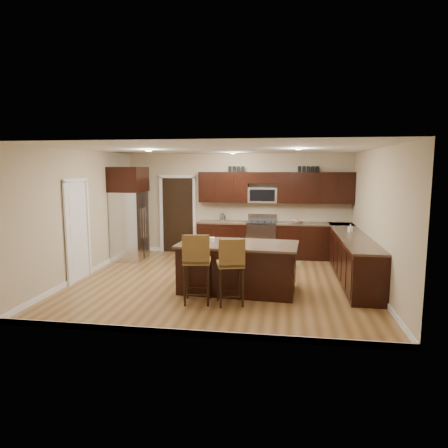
% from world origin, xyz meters
% --- Properties ---
extents(floor, '(6.00, 6.00, 0.00)m').
position_xyz_m(floor, '(0.00, 0.00, 0.00)').
color(floor, olive).
rests_on(floor, ground).
extents(ceiling, '(6.00, 6.00, 0.00)m').
position_xyz_m(ceiling, '(0.00, 0.00, 2.70)').
color(ceiling, silver).
rests_on(ceiling, wall_back).
extents(wall_back, '(6.00, 0.00, 6.00)m').
position_xyz_m(wall_back, '(0.00, 2.75, 1.35)').
color(wall_back, tan).
rests_on(wall_back, floor).
extents(wall_left, '(0.00, 5.50, 5.50)m').
position_xyz_m(wall_left, '(-3.00, 0.00, 1.35)').
color(wall_left, tan).
rests_on(wall_left, floor).
extents(wall_right, '(0.00, 5.50, 5.50)m').
position_xyz_m(wall_right, '(3.00, 0.00, 1.35)').
color(wall_right, tan).
rests_on(wall_right, floor).
extents(base_cabinets, '(4.02, 3.96, 0.92)m').
position_xyz_m(base_cabinets, '(1.90, 1.45, 0.46)').
color(base_cabinets, black).
rests_on(base_cabinets, floor).
extents(upper_cabinets, '(4.00, 0.33, 0.80)m').
position_xyz_m(upper_cabinets, '(1.04, 2.58, 1.84)').
color(upper_cabinets, black).
rests_on(upper_cabinets, wall_back).
extents(range, '(0.76, 0.64, 1.11)m').
position_xyz_m(range, '(0.68, 2.45, 0.47)').
color(range, silver).
rests_on(range, floor).
extents(microwave, '(0.76, 0.31, 0.40)m').
position_xyz_m(microwave, '(0.68, 2.60, 1.62)').
color(microwave, silver).
rests_on(microwave, upper_cabinets).
extents(doorway, '(0.85, 0.03, 2.06)m').
position_xyz_m(doorway, '(-1.65, 2.73, 1.03)').
color(doorway, black).
rests_on(doorway, floor).
extents(pantry_door, '(0.03, 0.80, 2.04)m').
position_xyz_m(pantry_door, '(-2.98, -0.30, 1.02)').
color(pantry_door, white).
rests_on(pantry_door, floor).
extents(letter_decor, '(2.20, 0.03, 0.15)m').
position_xyz_m(letter_decor, '(0.90, 2.58, 2.29)').
color(letter_decor, black).
rests_on(letter_decor, upper_cabinets).
extents(island, '(2.30, 1.31, 0.92)m').
position_xyz_m(island, '(0.40, -0.55, 0.43)').
color(island, black).
rests_on(island, floor).
extents(stool_left, '(0.52, 0.52, 1.23)m').
position_xyz_m(stool_left, '(-0.21, -1.40, 0.77)').
color(stool_left, olive).
rests_on(stool_left, floor).
extents(stool_mid, '(0.54, 0.54, 1.17)m').
position_xyz_m(stool_mid, '(0.38, -1.39, 0.73)').
color(stool_mid, olive).
rests_on(stool_mid, floor).
extents(refrigerator, '(0.79, 0.93, 2.35)m').
position_xyz_m(refrigerator, '(-2.62, 1.65, 1.21)').
color(refrigerator, silver).
rests_on(refrigerator, floor).
extents(floor_mat, '(0.88, 0.62, 0.01)m').
position_xyz_m(floor_mat, '(1.29, 1.79, 0.01)').
color(floor_mat, olive).
rests_on(floor_mat, floor).
extents(fruit_bowl, '(0.38, 0.38, 0.07)m').
position_xyz_m(fruit_bowl, '(1.58, 2.45, 0.96)').
color(fruit_bowl, silver).
rests_on(fruit_bowl, base_cabinets).
extents(soap_bottle, '(0.10, 0.11, 0.19)m').
position_xyz_m(soap_bottle, '(2.70, 1.11, 1.01)').
color(soap_bottle, '#B2B2B2').
rests_on(soap_bottle, base_cabinets).
extents(canister_tall, '(0.12, 0.12, 0.22)m').
position_xyz_m(canister_tall, '(-0.38, 2.45, 1.03)').
color(canister_tall, silver).
rests_on(canister_tall, base_cabinets).
extents(canister_short, '(0.11, 0.11, 0.17)m').
position_xyz_m(canister_short, '(-0.33, 2.45, 1.00)').
color(canister_short, silver).
rests_on(canister_short, base_cabinets).
extents(island_jar, '(0.10, 0.10, 0.10)m').
position_xyz_m(island_jar, '(-0.10, -0.55, 0.97)').
color(island_jar, white).
rests_on(island_jar, island).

